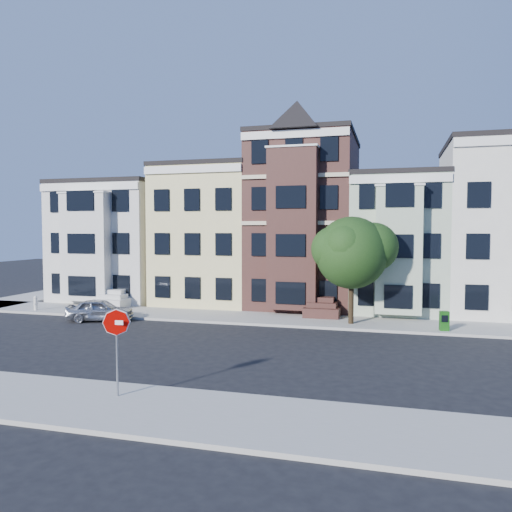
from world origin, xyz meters
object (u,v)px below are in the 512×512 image
(fire_hydrant, at_px, (36,304))
(parked_car, at_px, (100,310))
(stop_sign, at_px, (117,347))
(newspaper_box, at_px, (444,321))
(street_tree, at_px, (351,258))

(fire_hydrant, bearing_deg, parked_car, -15.54)
(parked_car, xyz_separation_m, fire_hydrant, (-5.99, 1.67, -0.14))
(stop_sign, bearing_deg, newspaper_box, 46.35)
(street_tree, distance_m, stop_sign, 16.20)
(fire_hydrant, relative_size, stop_sign, 0.24)
(street_tree, xyz_separation_m, parked_car, (-14.89, -2.41, -3.29))
(fire_hydrant, distance_m, stop_sign, 20.24)
(parked_car, xyz_separation_m, newspaper_box, (19.89, 1.72, -0.01))
(newspaper_box, xyz_separation_m, stop_sign, (-11.32, -14.07, 1.09))
(fire_hydrant, xyz_separation_m, stop_sign, (14.56, -14.01, 1.23))
(street_tree, bearing_deg, newspaper_box, -7.84)
(newspaper_box, bearing_deg, parked_car, 178.14)
(street_tree, xyz_separation_m, fire_hydrant, (-20.88, -0.75, -3.43))
(newspaper_box, relative_size, stop_sign, 0.32)
(street_tree, xyz_separation_m, newspaper_box, (5.00, -0.69, -3.29))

